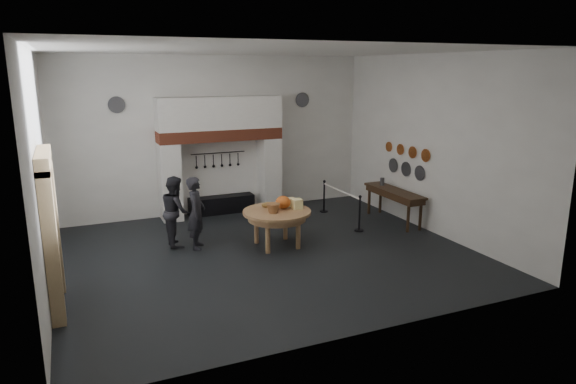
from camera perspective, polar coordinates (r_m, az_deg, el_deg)
name	(u,v)px	position (r m, az deg, el deg)	size (l,w,h in m)	color
floor	(268,254)	(11.85, -2.26, -6.86)	(9.00, 8.00, 0.02)	black
ceiling	(266,50)	(11.11, -2.49, 15.46)	(9.00, 8.00, 0.02)	silver
wall_back	(217,135)	(15.02, -7.91, 6.25)	(9.00, 0.02, 4.50)	white
wall_front	(363,198)	(7.74, 8.37, -0.67)	(9.00, 0.02, 4.50)	white
wall_left	(40,173)	(10.54, -25.84, 1.91)	(0.02, 8.00, 4.50)	white
wall_right	(433,145)	(13.52, 15.78, 5.06)	(0.02, 8.00, 4.50)	white
chimney_pier_left	(170,182)	(14.56, -12.98, 1.10)	(0.55, 0.70, 2.15)	silver
chimney_pier_right	(269,173)	(15.35, -2.11, 2.08)	(0.55, 0.70, 2.15)	silver
hearth_brick_band	(220,135)	(14.68, -7.55, 6.33)	(3.50, 0.72, 0.32)	#9E442B
chimney_hood	(219,113)	(14.62, -7.62, 8.70)	(3.50, 0.70, 0.90)	silver
iron_range	(222,205)	(15.14, -7.38, -1.40)	(1.90, 0.45, 0.50)	black
utensil_rail	(218,153)	(15.02, -7.77, 4.33)	(0.02, 0.02, 1.60)	black
door_recess	(47,240)	(9.81, -25.25, -4.87)	(0.04, 1.10, 2.50)	black
door_jamb_near	(51,250)	(9.12, -24.80, -5.84)	(0.22, 0.30, 2.60)	tan
door_jamb_far	(52,226)	(10.46, -24.71, -3.43)	(0.22, 0.30, 2.60)	tan
door_lintel	(43,160)	(9.49, -25.56, 3.24)	(0.22, 1.70, 0.30)	tan
wall_plaque	(48,197)	(11.45, -25.14, -0.51)	(0.05, 0.34, 0.44)	gold
work_table	(277,212)	(12.09, -1.25, -2.23)	(1.61, 1.61, 0.07)	#AD8351
pumpkin	(283,202)	(12.20, -0.56, -1.16)	(0.36, 0.36, 0.31)	orange
cheese_block_big	(297,204)	(12.20, 1.01, -1.34)	(0.22, 0.22, 0.24)	#FDED97
cheese_block_small	(291,202)	(12.46, 0.36, -1.11)	(0.18, 0.18, 0.20)	#F2D690
wicker_basket	(273,208)	(11.86, -1.65, -1.82)	(0.32, 0.32, 0.22)	brown
bread_loaf	(267,205)	(12.34, -2.29, -1.43)	(0.31, 0.18, 0.13)	#A17539
visitor_near	(196,213)	(12.15, -10.15, -2.29)	(0.62, 0.41, 1.71)	black
visitor_far	(176,211)	(12.45, -12.37, -2.08)	(0.82, 0.64, 1.68)	black
side_table	(394,191)	(14.31, 11.72, 0.11)	(0.55, 2.20, 0.06)	#3B2515
pewter_jug	(382,182)	(14.76, 10.42, 1.14)	(0.12, 0.12, 0.22)	#4A4B4F
copper_pan_a	(426,155)	(13.70, 15.05, 3.94)	(0.34, 0.34, 0.03)	#C6662D
copper_pan_b	(413,152)	(14.13, 13.67, 4.30)	(0.32, 0.32, 0.03)	#C6662D
copper_pan_c	(400,149)	(14.56, 12.37, 4.64)	(0.30, 0.30, 0.03)	#C6662D
copper_pan_d	(389,147)	(15.01, 11.15, 4.96)	(0.28, 0.28, 0.03)	#C6662D
pewter_plate_left	(420,173)	(13.94, 14.41, 2.05)	(0.40, 0.40, 0.03)	#4C4C51
pewter_plate_mid	(406,169)	(14.41, 12.96, 2.50)	(0.40, 0.40, 0.03)	#4C4C51
pewter_plate_right	(393,165)	(14.89, 11.61, 2.92)	(0.40, 0.40, 0.03)	#4C4C51
pewter_plate_back_left	(117,105)	(14.41, -18.52, 9.18)	(0.44, 0.44, 0.03)	#4C4C51
pewter_plate_back_right	(302,100)	(15.83, 1.61, 10.20)	(0.44, 0.44, 0.03)	#4C4C51
barrier_post_near	(360,214)	(13.44, 7.96, -2.47)	(0.05, 0.05, 0.90)	black
barrier_post_far	(324,197)	(15.12, 4.03, -0.56)	(0.05, 0.05, 0.90)	black
barrier_rope	(341,191)	(14.17, 5.92, 0.11)	(0.04, 0.04, 2.00)	white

